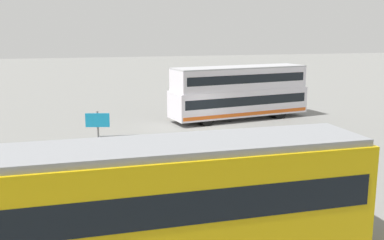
{
  "coord_description": "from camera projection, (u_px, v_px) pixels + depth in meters",
  "views": [
    {
      "loc": [
        9.02,
        27.35,
        6.57
      ],
      "look_at": [
        2.85,
        4.58,
        1.85
      ],
      "focal_mm": 43.07,
      "sensor_mm": 36.0,
      "label": 1
    }
  ],
  "objects": [
    {
      "name": "ground_plane",
      "position": [
        216.0,
        132.0,
        29.49
      ],
      "size": [
        160.0,
        160.0,
        0.0
      ],
      "primitive_type": "plane",
      "color": "gray"
    },
    {
      "name": "double_decker_bus",
      "position": [
        239.0,
        92.0,
        33.4
      ],
      "size": [
        10.57,
        4.28,
        3.86
      ],
      "color": "silver",
      "rests_on": "ground"
    },
    {
      "name": "info_sign",
      "position": [
        98.0,
        127.0,
        22.52
      ],
      "size": [
        1.16,
        0.32,
        2.6
      ],
      "color": "slate",
      "rests_on": "ground"
    },
    {
      "name": "pedestrian_railing",
      "position": [
        185.0,
        139.0,
        24.57
      ],
      "size": [
        8.98,
        1.14,
        1.08
      ],
      "color": "gray",
      "rests_on": "ground"
    },
    {
      "name": "pedestrian_near_railing",
      "position": [
        206.0,
        146.0,
        22.49
      ],
      "size": [
        0.35,
        0.36,
        1.57
      ],
      "color": "#4C3F2D",
      "rests_on": "ground"
    },
    {
      "name": "tram_yellow",
      "position": [
        124.0,
        206.0,
        12.54
      ],
      "size": [
        14.13,
        2.78,
        3.5
      ],
      "color": "#E5B70C",
      "rests_on": "ground"
    }
  ]
}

